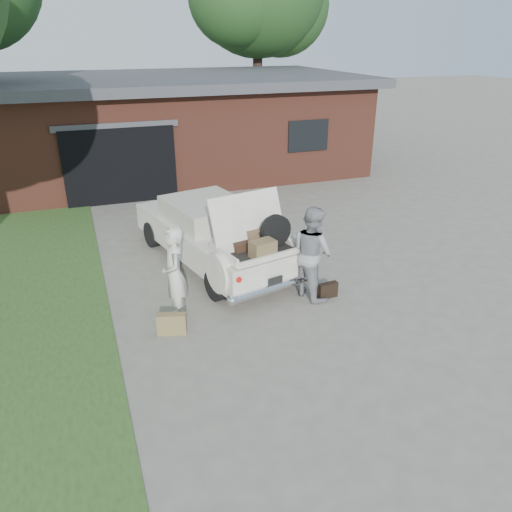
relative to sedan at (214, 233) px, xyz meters
name	(u,v)px	position (x,y,z in m)	size (l,w,h in m)	color
ground	(268,328)	(0.11, -2.93, -0.69)	(90.00, 90.00, 0.00)	gray
house	(178,123)	(1.09, 8.54, 0.98)	(12.80, 7.80, 3.30)	brown
sedan	(214,233)	(0.00, 0.00, 0.00)	(2.82, 4.97, 1.89)	white
woman_left	(175,275)	(-1.28, -2.08, 0.17)	(0.62, 0.41, 1.71)	beige
woman_right	(312,253)	(1.30, -2.11, 0.21)	(0.87, 0.68, 1.79)	gray
suitcase_left	(172,324)	(-1.47, -2.54, -0.50)	(0.48, 0.15, 0.37)	olive
suitcase_right	(328,290)	(1.57, -2.31, -0.54)	(0.39, 0.12, 0.30)	black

